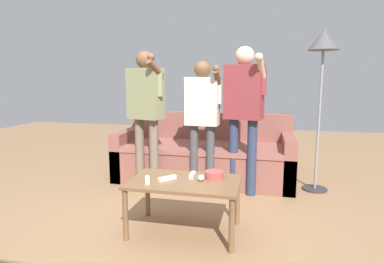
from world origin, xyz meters
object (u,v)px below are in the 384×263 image
Objects in this scene: snack_bowl at (214,175)px; player_left at (146,104)px; coffee_table at (184,187)px; game_remote_wand_near at (147,180)px; game_remote_nunchuk at (201,177)px; player_right at (244,103)px; player_center at (202,111)px; game_remote_wand_far at (167,178)px; couch at (205,156)px; game_remote_wand_spare at (192,175)px; floor_lamp at (323,53)px.

snack_bowl is 1.36m from player_left.
game_remote_wand_near reaches higher than coffee_table.
game_remote_wand_near is (-0.29, -0.09, 0.07)m from coffee_table.
player_left is (-0.92, 0.85, 0.52)m from snack_bowl.
game_remote_nunchuk is 0.05× the size of player_right.
player_center is 10.08× the size of game_remote_wand_far.
player_left reaches higher than game_remote_nunchuk.
couch is 1.49× the size of player_center.
snack_bowl is 1.06× the size of game_remote_wand_near.
game_remote_wand_spare is at bearing 72.58° from coffee_table.
couch is at bearing 96.81° from player_center.
player_center is at bearing 95.82° from game_remote_wand_spare.
player_right is at bearing 75.24° from game_remote_nunchuk.
player_left is at bearing -176.05° from player_right.
couch reaches higher than snack_bowl.
game_remote_nunchuk is at bearing -104.76° from player_right.
snack_bowl is 0.10× the size of player_left.
game_remote_nunchuk is at bearing -42.34° from game_remote_wand_spare.
floor_lamp is 12.10× the size of game_remote_wand_near.
player_right is at bearing 58.91° from game_remote_wand_near.
snack_bowl is 0.12m from game_remote_nunchuk.
game_remote_wand_near is (-0.52, -0.21, -0.01)m from snack_bowl.
couch is 1.07m from player_left.
snack_bowl is 0.19m from game_remote_wand_spare.
player_center is (-0.05, 1.02, 0.54)m from coffee_table.
player_right is 10.83× the size of game_remote_wand_near.
floor_lamp reaches higher than player_center.
game_remote_wand_far is at bearing -94.91° from player_center.
snack_bowl is 0.10× the size of player_right.
player_center reaches higher than game_remote_wand_far.
snack_bowl is (0.23, 0.12, 0.09)m from coffee_table.
player_right reaches higher than game_remote_nunchuk.
couch reaches higher than game_remote_wand_far.
floor_lamp reaches higher than game_remote_nunchuk.
floor_lamp is at bearing 47.98° from coffee_table.
player_center is (0.06, -0.50, 0.63)m from couch.
floor_lamp is (1.00, 1.24, 1.08)m from snack_bowl.
snack_bowl is at bearing -2.40° from game_remote_wand_spare.
floor_lamp is 2.03m from game_remote_wand_spare.
game_remote_wand_near is (-1.51, -1.45, -1.10)m from floor_lamp.
coffee_table is 0.57× the size of player_left.
snack_bowl is 1.09m from player_right.
game_remote_wand_far is at bearing -141.97° from game_remote_wand_spare.
player_left is at bearing 131.73° from game_remote_nunchuk.
game_remote_wand_near is (-0.23, -1.12, -0.46)m from player_center.
game_remote_wand_far is (-0.03, -1.54, 0.17)m from couch.
couch reaches higher than coffee_table.
player_left is 1.08× the size of player_center.
game_remote_wand_near is 1.02× the size of game_remote_wand_far.
game_remote_wand_near is at bearing -101.85° from player_center.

